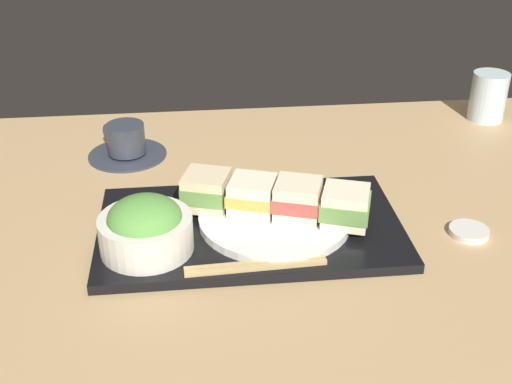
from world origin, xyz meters
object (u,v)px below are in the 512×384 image
Objects in this scene: sandwich_farmost at (345,206)px; salad_bowl at (145,227)px; sandwich_plate at (274,217)px; coffee_cup at (126,143)px; sandwich_inner_far at (298,200)px; sandwich_nearmost at (207,190)px; chopsticks_pair at (256,266)px; small_sauce_dish at (469,231)px; drinking_glass at (488,96)px; sandwich_inner_near at (252,196)px.

sandwich_farmost is 0.67× the size of salad_bowl.
coffee_cup is (-24.03, 28.59, 0.35)cm from sandwich_plate.
sandwich_inner_far reaches higher than coffee_cup.
sandwich_farmost reaches higher than sandwich_plate.
sandwich_nearmost is 12.82cm from salad_bowl.
sandwich_nearmost is 0.58× the size of coffee_cup.
chopsticks_pair is 34.08cm from small_sauce_dish.
sandwich_plate is 2.29× the size of drinking_glass.
drinking_glass is 47.97cm from small_sauce_dish.
sandwich_plate is at bearing 171.12° from small_sauce_dish.
chopsticks_pair is (-7.43, -10.71, -3.82)cm from sandwich_inner_far.
salad_bowl is (-8.95, -9.17, -0.39)cm from sandwich_nearmost.
coffee_cup is (-5.08, 34.24, -2.64)cm from salad_bowl.
sandwich_inner_near is at bearing 23.61° from salad_bowl.
coffee_cup is 2.43× the size of small_sauce_dish.
sandwich_plate is 2.62× the size of sandwich_farmost.
sandwich_farmost is at bearing -43.33° from coffee_cup.
drinking_glass reaches higher than sandwich_nearmost.
sandwich_farmost is 57.91cm from drinking_glass.
drinking_glass is 1.68× the size of small_sauce_dish.
drinking_glass reaches higher than small_sauce_dish.
sandwich_nearmost is 21.20cm from sandwich_farmost.
coffee_cup is at bearing 119.24° from sandwich_nearmost.
chopsticks_pair reaches higher than small_sauce_dish.
sandwich_farmost is at bearing 176.90° from small_sauce_dish.
sandwich_inner_far is 0.87× the size of drinking_glass.
sandwich_plate is 1.58× the size of coffee_cup.
sandwich_inner_far is at bearing -19.38° from sandwich_inner_near.
sandwich_inner_near is 0.66× the size of salad_bowl.
sandwich_inner_far is (6.67, -2.35, 0.20)cm from sandwich_inner_near.
sandwich_farmost is (13.34, -4.69, 0.02)cm from sandwich_inner_near.
small_sauce_dish is at bearing 1.30° from salad_bowl.
drinking_glass is (73.90, 9.89, 2.50)cm from coffee_cup.
coffee_cup is (-14.03, 25.07, -3.03)cm from sandwich_nearmost.
sandwich_plate is 20.00cm from salad_bowl.
sandwich_plate is 1.18× the size of chopsticks_pair.
sandwich_farmost is at bearing -19.38° from sandwich_inner_near.
small_sauce_dish is at bearing -8.88° from sandwich_plate.
sandwich_farmost is at bearing -133.50° from drinking_glass.
sandwich_farmost reaches higher than chopsticks_pair.
salad_bowl is (-15.62, -6.83, -0.33)cm from sandwich_inner_near.
sandwich_farmost is 16.79cm from chopsticks_pair.
chopsticks_pair is at bearing -63.77° from coffee_cup.
salad_bowl is (-22.29, -4.48, -0.53)cm from sandwich_inner_far.
sandwich_nearmost reaches higher than sandwich_inner_near.
sandwich_inner_near is at bearing 170.00° from small_sauce_dish.
salad_bowl is 2.21× the size of small_sauce_dish.
sandwich_nearmost and sandwich_farmost have the same top height.
sandwich_plate is 4.86cm from sandwich_inner_near.
chopsticks_pair is (-14.09, -8.36, -3.64)cm from sandwich_farmost.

